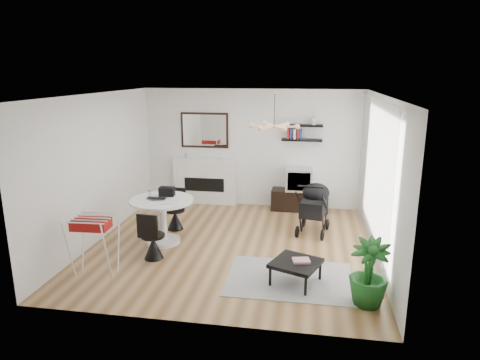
% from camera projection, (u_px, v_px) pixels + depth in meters
% --- Properties ---
extents(floor, '(5.00, 5.00, 0.00)m').
position_uv_depth(floor, '(232.00, 245.00, 7.78)').
color(floor, brown).
rests_on(floor, ground).
extents(ceiling, '(5.00, 5.00, 0.00)m').
position_uv_depth(ceiling, '(231.00, 95.00, 7.11)').
color(ceiling, white).
rests_on(ceiling, wall_back).
extents(wall_back, '(5.00, 0.00, 5.00)m').
position_uv_depth(wall_back, '(252.00, 149.00, 9.83)').
color(wall_back, white).
rests_on(wall_back, floor).
extents(wall_left, '(0.00, 5.00, 5.00)m').
position_uv_depth(wall_left, '(98.00, 168.00, 7.84)').
color(wall_left, white).
rests_on(wall_left, floor).
extents(wall_right, '(0.00, 5.00, 5.00)m').
position_uv_depth(wall_right, '(381.00, 179.00, 7.04)').
color(wall_right, white).
rests_on(wall_right, floor).
extents(sheer_curtain, '(0.04, 3.60, 2.60)m').
position_uv_depth(sheer_curtain, '(373.00, 176.00, 7.25)').
color(sheer_curtain, white).
rests_on(sheer_curtain, wall_right).
extents(fireplace, '(1.50, 0.17, 2.16)m').
position_uv_depth(fireplace, '(205.00, 175.00, 10.10)').
color(fireplace, white).
rests_on(fireplace, floor).
extents(shelf_lower, '(0.90, 0.25, 0.04)m').
position_uv_depth(shelf_lower, '(302.00, 140.00, 9.46)').
color(shelf_lower, black).
rests_on(shelf_lower, wall_back).
extents(shelf_upper, '(0.90, 0.25, 0.04)m').
position_uv_depth(shelf_upper, '(302.00, 125.00, 9.38)').
color(shelf_upper, black).
rests_on(shelf_upper, wall_back).
extents(pendant_lamp, '(0.90, 0.90, 0.10)m').
position_uv_depth(pendant_lamp, '(274.00, 126.00, 7.42)').
color(pendant_lamp, '#E3A777').
rests_on(pendant_lamp, ceiling).
extents(tv_console, '(1.27, 0.44, 0.47)m').
position_uv_depth(tv_console, '(300.00, 200.00, 9.70)').
color(tv_console, black).
rests_on(tv_console, floor).
extents(crt_tv, '(0.58, 0.51, 0.51)m').
position_uv_depth(crt_tv, '(299.00, 179.00, 9.58)').
color(crt_tv, silver).
rests_on(crt_tv, tv_console).
extents(dining_table, '(1.15, 1.15, 0.84)m').
position_uv_depth(dining_table, '(162.00, 214.00, 7.78)').
color(dining_table, white).
rests_on(dining_table, floor).
extents(laptop, '(0.36, 0.23, 0.03)m').
position_uv_depth(laptop, '(155.00, 199.00, 7.64)').
color(laptop, black).
rests_on(laptop, dining_table).
extents(black_bag, '(0.28, 0.18, 0.17)m').
position_uv_depth(black_bag, '(167.00, 192.00, 7.89)').
color(black_bag, black).
rests_on(black_bag, dining_table).
extents(newspaper, '(0.33, 0.27, 0.01)m').
position_uv_depth(newspaper, '(171.00, 202.00, 7.51)').
color(newspaper, white).
rests_on(newspaper, dining_table).
extents(drinking_glass, '(0.06, 0.06, 0.10)m').
position_uv_depth(drinking_glass, '(149.00, 193.00, 7.89)').
color(drinking_glass, white).
rests_on(drinking_glass, dining_table).
extents(chair_far, '(0.39, 0.39, 0.82)m').
position_uv_depth(chair_far, '(175.00, 217.00, 8.54)').
color(chair_far, black).
rests_on(chair_far, floor).
extents(chair_near, '(0.40, 0.41, 0.84)m').
position_uv_depth(chair_near, '(153.00, 244.00, 7.17)').
color(chair_near, black).
rests_on(chair_near, floor).
extents(drying_rack, '(0.66, 0.62, 0.95)m').
position_uv_depth(drying_rack, '(94.00, 244.00, 6.57)').
color(drying_rack, white).
rests_on(drying_rack, floor).
extents(stroller, '(0.68, 0.93, 1.07)m').
position_uv_depth(stroller, '(314.00, 209.00, 8.33)').
color(stroller, black).
rests_on(stroller, floor).
extents(rug, '(1.89, 1.37, 0.01)m').
position_uv_depth(rug, '(289.00, 279.00, 6.52)').
color(rug, gray).
rests_on(rug, floor).
extents(coffee_table, '(0.85, 0.85, 0.34)m').
position_uv_depth(coffee_table, '(296.00, 264.00, 6.33)').
color(coffee_table, black).
rests_on(coffee_table, rug).
extents(magazines, '(0.28, 0.24, 0.04)m').
position_uv_depth(magazines, '(301.00, 261.00, 6.31)').
color(magazines, '#C23045').
rests_on(magazines, coffee_table).
extents(potted_plant, '(0.61, 0.61, 0.93)m').
position_uv_depth(potted_plant, '(369.00, 273.00, 5.71)').
color(potted_plant, '#18551B').
rests_on(potted_plant, floor).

